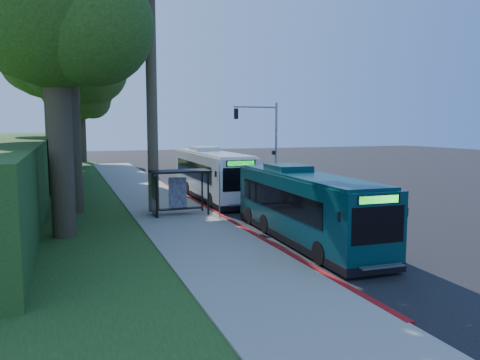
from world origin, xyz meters
name	(u,v)px	position (x,y,z in m)	size (l,w,h in m)	color
ground	(274,201)	(0.00, 0.00, 0.00)	(140.00, 140.00, 0.00)	black
sidewalk	(165,207)	(-7.30, 0.00, 0.06)	(4.50, 70.00, 0.12)	gray
red_curb	(221,216)	(-5.00, -4.00, 0.07)	(0.25, 30.00, 0.13)	maroon
grass_verge	(64,200)	(-13.00, 5.00, 0.03)	(8.00, 70.00, 0.06)	#234719
bus_shelter	(175,184)	(-7.26, -2.86, 1.81)	(3.20, 1.51, 2.55)	black
stop_sign_pole	(220,182)	(-5.40, -5.00, 2.08)	(0.35, 0.06, 3.17)	gray
traffic_signal_pole	(266,132)	(3.78, 10.00, 4.42)	(4.10, 0.30, 7.00)	gray
tree_0	(68,10)	(-12.40, -0.02, 11.20)	(8.40, 8.00, 15.70)	#382B1E
tree_1	(51,13)	(-13.37, 7.98, 12.73)	(10.50, 10.00, 18.26)	#382B1E
tree_2	(73,62)	(-11.89, 15.98, 10.48)	(8.82, 8.40, 15.12)	#382B1E
tree_3	(50,56)	(-13.88, 23.98, 11.98)	(10.08, 9.60, 17.28)	#382B1E
tree_4	(75,86)	(-11.40, 31.98, 9.73)	(8.40, 8.00, 14.14)	#382B1E
tree_5	(82,96)	(-10.41, 39.99, 8.96)	(7.35, 7.00, 12.86)	#382B1E
tree_6	(57,13)	(-12.91, -6.01, 9.71)	(7.56, 7.20, 13.74)	#382B1E
white_bus	(211,174)	(-3.47, 2.71, 1.70)	(2.63, 11.69, 3.48)	silver
teal_bus	(303,205)	(-3.29, -10.20, 1.55)	(2.65, 10.73, 3.18)	#092E34
pickup	(255,177)	(1.73, 7.39, 0.77)	(2.55, 5.54, 1.54)	white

